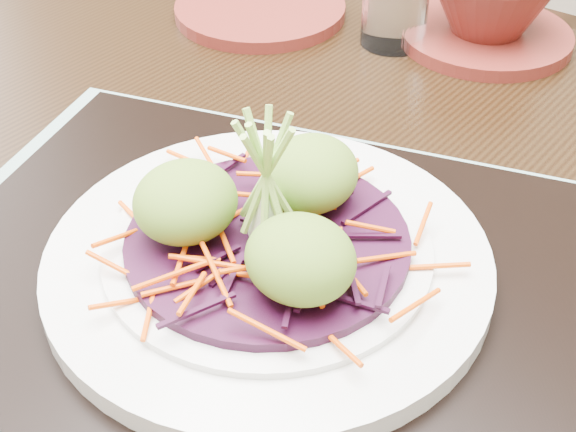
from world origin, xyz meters
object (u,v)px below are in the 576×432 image
Objects in this scene: white_plate at (268,258)px; serving_tray at (268,281)px; dining_table at (329,313)px; terracotta_side_plate at (260,10)px; terracotta_bowl_set at (489,11)px.

serving_tray is at bearing 135.00° from white_plate.
serving_tray is (0.01, -0.09, 0.11)m from dining_table.
dining_table is 4.45× the size of white_plate.
terracotta_side_plate is at bearing 112.04° from serving_tray.
serving_tray is 2.45× the size of terracotta_bowl_set.
white_plate is (0.00, -0.00, 0.02)m from serving_tray.
white_plate is at bearing -62.33° from serving_tray.
dining_table is 0.34m from terracotta_bowl_set.
serving_tray reaches higher than dining_table.
white_plate is at bearing -82.81° from terracotta_bowl_set.
terracotta_bowl_set reaches higher than terracotta_side_plate.
terracotta_bowl_set is at bearing 21.93° from terracotta_side_plate.
terracotta_side_plate is 0.23m from terracotta_bowl_set.
terracotta_side_plate is (-0.26, 0.32, -0.03)m from white_plate.
serving_tray is at bearing -82.81° from terracotta_bowl_set.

